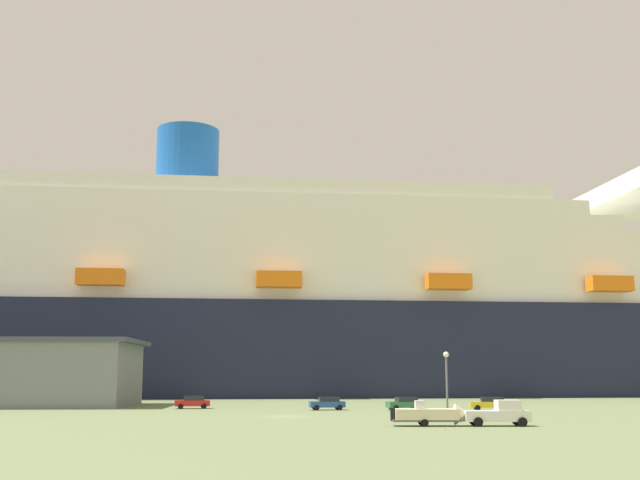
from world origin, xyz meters
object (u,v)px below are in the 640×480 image
at_px(parked_car_blue_suv, 328,403).
at_px(parked_car_red_hatchback, 193,402).
at_px(small_boat_on_trailer, 434,415).
at_px(parked_car_yellow_taxi, 490,403).
at_px(pickup_truck, 499,414).
at_px(parked_car_green_wagon, 405,403).
at_px(cruise_ship, 347,312).
at_px(street_lamp, 447,374).

distance_m(parked_car_blue_suv, parked_car_red_hatchback, 17.51).
distance_m(small_boat_on_trailer, parked_car_yellow_taxi, 30.15).
bearing_deg(small_boat_on_trailer, pickup_truck, -4.17).
relative_size(pickup_truck, parked_car_green_wagon, 1.26).
height_order(cruise_ship, parked_car_yellow_taxi, cruise_ship).
xyz_separation_m(pickup_truck, parked_car_green_wagon, (-2.92, 28.56, -0.21)).
distance_m(small_boat_on_trailer, street_lamp, 10.74).
distance_m(pickup_truck, parked_car_red_hatchback, 45.42).
bearing_deg(street_lamp, cruise_ship, 90.80).
distance_m(small_boat_on_trailer, parked_car_green_wagon, 28.28).
xyz_separation_m(cruise_ship, pickup_truck, (3.25, -88.46, -15.46)).
distance_m(cruise_ship, street_lamp, 79.41).
relative_size(cruise_ship, pickup_truck, 45.66).
distance_m(parked_car_yellow_taxi, parked_car_green_wagon, 10.36).
height_order(parked_car_blue_suv, parked_car_green_wagon, same).
bearing_deg(street_lamp, parked_car_blue_suv, 116.92).
bearing_deg(small_boat_on_trailer, street_lamp, 70.13).
relative_size(small_boat_on_trailer, parked_car_green_wagon, 1.65).
xyz_separation_m(cruise_ship, parked_car_green_wagon, (0.33, -59.89, -15.68)).
bearing_deg(parked_car_blue_suv, parked_car_green_wagon, -8.40).
xyz_separation_m(small_boat_on_trailer, parked_car_green_wagon, (2.68, 28.15, -0.13)).
xyz_separation_m(cruise_ship, street_lamp, (1.10, -78.48, -12.10)).
distance_m(cruise_ship, pickup_truck, 89.86).
bearing_deg(pickup_truck, cruise_ship, 92.10).
relative_size(pickup_truck, parked_car_red_hatchback, 1.24).
bearing_deg(parked_car_blue_suv, cruise_ship, 81.22).
relative_size(pickup_truck, parked_car_blue_suv, 1.29).
bearing_deg(small_boat_on_trailer, parked_car_red_hatchback, 124.27).
bearing_deg(parked_car_yellow_taxi, parked_car_blue_suv, 173.25).
relative_size(parked_car_blue_suv, parked_car_green_wagon, 0.97).
xyz_separation_m(pickup_truck, street_lamp, (-2.15, 9.98, 3.36)).
bearing_deg(cruise_ship, parked_car_blue_suv, -98.78).
bearing_deg(parked_car_blue_suv, small_boat_on_trailer, -77.25).
relative_size(small_boat_on_trailer, parked_car_yellow_taxi, 1.50).
bearing_deg(parked_car_blue_suv, parked_car_yellow_taxi, -6.75).
xyz_separation_m(cruise_ship, parked_car_red_hatchback, (-25.84, -53.58, -15.67)).
height_order(street_lamp, parked_car_green_wagon, street_lamp).
bearing_deg(cruise_ship, parked_car_green_wagon, -89.69).
relative_size(parked_car_red_hatchback, parked_car_yellow_taxi, 0.91).
bearing_deg(cruise_ship, small_boat_on_trailer, -91.53).
bearing_deg(parked_car_red_hatchback, small_boat_on_trailer, -55.73).
bearing_deg(street_lamp, pickup_truck, -77.84).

